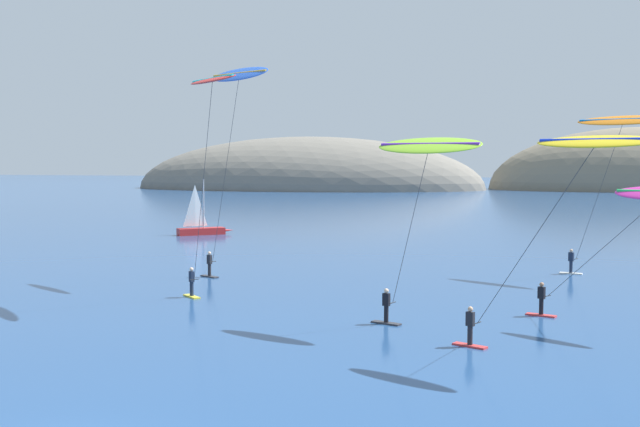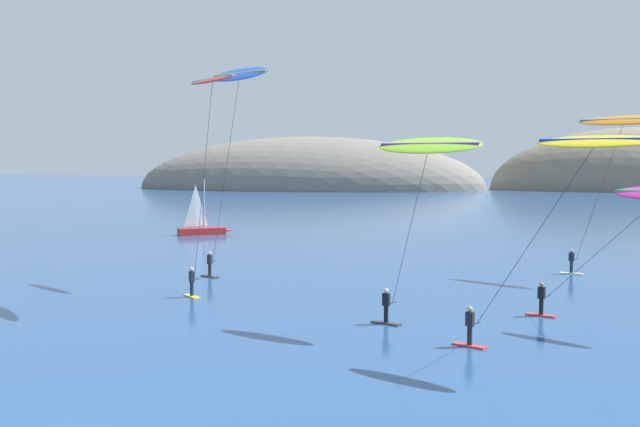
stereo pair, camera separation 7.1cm
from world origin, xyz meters
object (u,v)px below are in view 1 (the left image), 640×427
(kitesurfer_blue, at_px, (237,89))
(kitesurfer_red, at_px, (210,102))
(kitesurfer_yellow, at_px, (583,162))
(kitesurfer_orange, at_px, (620,131))
(sailboat_near, at_px, (204,228))
(kitesurfer_lime, at_px, (426,158))

(kitesurfer_blue, bearing_deg, kitesurfer_red, -82.66)
(kitesurfer_red, bearing_deg, kitesurfer_yellow, -27.14)
(kitesurfer_red, xyz_separation_m, kitesurfer_orange, (22.85, 14.16, -1.23))
(sailboat_near, distance_m, kitesurfer_orange, 44.23)
(kitesurfer_yellow, height_order, kitesurfer_blue, kitesurfer_blue)
(kitesurfer_orange, bearing_deg, kitesurfer_blue, -164.86)
(kitesurfer_yellow, height_order, kitesurfer_orange, kitesurfer_orange)
(kitesurfer_blue, height_order, kitesurfer_orange, kitesurfer_blue)
(kitesurfer_red, xyz_separation_m, kitesurfer_blue, (-0.99, 7.70, 1.32))
(kitesurfer_lime, xyz_separation_m, kitesurfer_red, (-11.80, 3.96, 2.97))
(kitesurfer_lime, xyz_separation_m, kitesurfer_blue, (-12.79, 11.66, 4.29))
(sailboat_near, distance_m, kitesurfer_lime, 48.81)
(sailboat_near, xyz_separation_m, kitesurfer_lime, (25.84, -40.76, 7.30))
(kitesurfer_yellow, distance_m, kitesurfer_blue, 25.93)
(kitesurfer_lime, xyz_separation_m, kitesurfer_orange, (11.06, 18.11, 1.74))
(kitesurfer_lime, bearing_deg, kitesurfer_yellow, -40.18)
(kitesurfer_yellow, relative_size, kitesurfer_blue, 0.65)
(kitesurfer_red, height_order, kitesurfer_orange, kitesurfer_red)
(sailboat_near, bearing_deg, kitesurfer_blue, -65.84)
(kitesurfer_orange, bearing_deg, kitesurfer_lime, -121.40)
(sailboat_near, xyz_separation_m, kitesurfer_blue, (13.06, -29.10, 11.59))
(kitesurfer_lime, height_order, kitesurfer_yellow, kitesurfer_lime)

